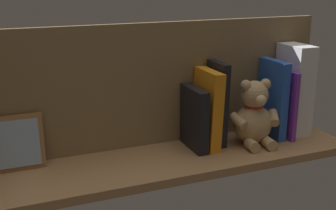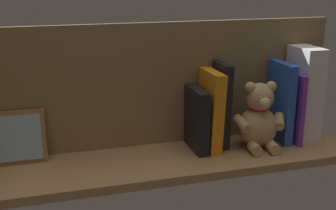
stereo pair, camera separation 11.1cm
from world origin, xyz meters
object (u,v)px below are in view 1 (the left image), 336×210
object	(u,v)px
picture_frame_leaning	(15,143)
book_0	(282,103)
dictionary_thick_white	(294,89)
teddy_bear	(254,116)

from	to	relation	value
picture_frame_leaning	book_0	bearing A→B (deg)	176.45
book_0	picture_frame_leaning	size ratio (longest dim) A/B	1.45
dictionary_thick_white	book_0	bearing A→B (deg)	10.34
book_0	teddy_bear	xyz separation A→B (cm)	(11.15, 3.11, -1.76)
dictionary_thick_white	book_0	size ratio (longest dim) A/B	1.33
book_0	teddy_bear	distance (cm)	11.71
book_0	teddy_bear	size ratio (longest dim) A/B	1.07
dictionary_thick_white	picture_frame_leaning	world-z (taller)	dictionary_thick_white
dictionary_thick_white	teddy_bear	size ratio (longest dim) A/B	1.43
dictionary_thick_white	picture_frame_leaning	bearing A→B (deg)	-2.73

